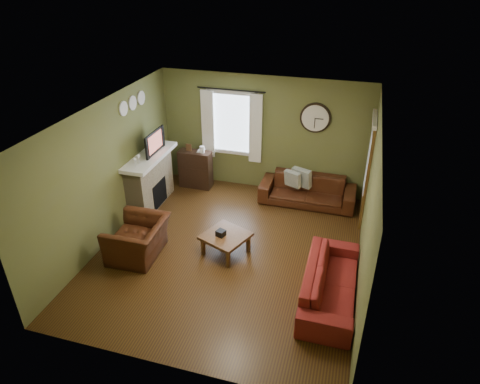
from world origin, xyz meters
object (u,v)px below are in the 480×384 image
(bookshelf, at_px, (196,169))
(sofa_brown, at_px, (307,190))
(sofa_red, at_px, (330,282))
(armchair, at_px, (138,239))
(coffee_table, at_px, (226,244))

(bookshelf, height_order, sofa_brown, bookshelf)
(bookshelf, xyz_separation_m, sofa_red, (3.37, -2.89, -0.14))
(sofa_brown, relative_size, armchair, 1.94)
(sofa_brown, bearing_deg, sofa_red, -74.79)
(bookshelf, height_order, armchair, bookshelf)
(sofa_brown, height_order, sofa_red, sofa_brown)
(bookshelf, distance_m, armchair, 2.73)
(bookshelf, bearing_deg, sofa_red, -40.60)
(sofa_red, relative_size, coffee_table, 2.78)
(sofa_red, height_order, coffee_table, sofa_red)
(sofa_red, distance_m, armchair, 3.41)
(bookshelf, bearing_deg, armchair, -90.76)
(bookshelf, xyz_separation_m, coffee_table, (1.44, -2.24, -0.25))
(sofa_brown, bearing_deg, bookshelf, 179.31)
(sofa_brown, distance_m, armchair, 3.77)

